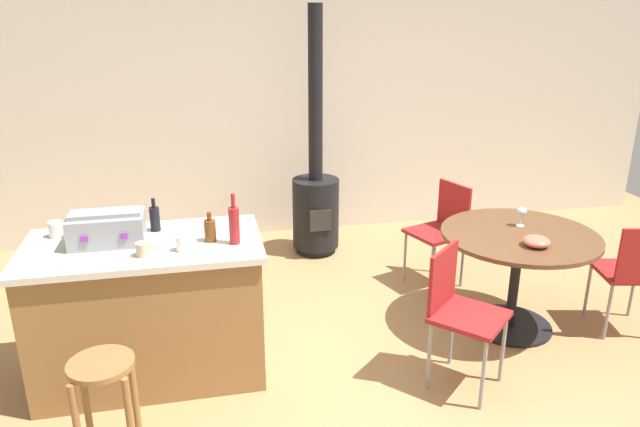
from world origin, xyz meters
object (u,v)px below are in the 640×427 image
object	(u,v)px
folding_chair_left	(442,226)
serving_bowl	(536,241)
wooden_stool	(104,390)
wine_glass	(522,212)
cup_0	(183,243)
bottle_0	(234,224)
bottle_2	(155,218)
dining_table	(517,256)
folding_chair_near	(459,307)
folding_chair_far	(632,269)
kitchen_island	(149,309)
cup_2	(56,229)
cup_1	(143,249)
bottle_1	(210,230)
toolbox	(107,228)
wood_stove	(316,197)

from	to	relation	value
folding_chair_left	serving_bowl	size ratio (longest dim) A/B	4.80
wooden_stool	wine_glass	size ratio (longest dim) A/B	4.25
wine_glass	cup_0	bearing A→B (deg)	-171.53
bottle_0	bottle_2	size ratio (longest dim) A/B	1.45
dining_table	folding_chair_near	xyz separation A→B (m)	(-0.69, -0.54, -0.04)
bottle_2	folding_chair_near	bearing A→B (deg)	-21.26
folding_chair_far	bottle_2	distance (m)	3.29
folding_chair_near	serving_bowl	distance (m)	0.77
kitchen_island	serving_bowl	size ratio (longest dim) A/B	7.87
cup_2	serving_bowl	xyz separation A→B (m)	(3.04, -0.40, -0.18)
cup_1	wine_glass	size ratio (longest dim) A/B	0.82
cup_0	cup_2	world-z (taller)	cup_2
wine_glass	wooden_stool	bearing A→B (deg)	-160.61
bottle_1	cup_1	xyz separation A→B (m)	(-0.38, -0.15, -0.03)
toolbox	serving_bowl	bearing A→B (deg)	-4.81
serving_bowl	dining_table	bearing A→B (deg)	84.63
serving_bowl	cup_1	bearing A→B (deg)	-179.73
dining_table	serving_bowl	size ratio (longest dim) A/B	6.09
bottle_0	serving_bowl	bearing A→B (deg)	-2.02
cup_0	cup_1	world-z (taller)	cup_0
bottle_0	bottle_1	distance (m)	0.17
toolbox	serving_bowl	xyz separation A→B (m)	(2.71, -0.23, -0.22)
cup_0	wood_stove	bearing A→B (deg)	58.54
dining_table	wooden_stool	bearing A→B (deg)	-162.71
wooden_stool	bottle_1	bearing A→B (deg)	52.36
wooden_stool	cup_0	size ratio (longest dim) A/B	5.14
kitchen_island	serving_bowl	distance (m)	2.55
wood_stove	cup_2	size ratio (longest dim) A/B	18.81
bottle_0	serving_bowl	size ratio (longest dim) A/B	1.74
wooden_stool	wine_glass	world-z (taller)	wine_glass
wooden_stool	kitchen_island	bearing A→B (deg)	77.90
folding_chair_near	cup_2	size ratio (longest dim) A/B	7.28
cup_0	cup_1	xyz separation A→B (m)	(-0.22, -0.03, -0.00)
folding_chair_far	wine_glass	distance (m)	0.85
wooden_stool	wood_stove	bearing A→B (deg)	58.02
wooden_stool	folding_chair_far	distance (m)	3.52
bottle_2	cup_2	world-z (taller)	bottle_2
folding_chair_far	cup_2	size ratio (longest dim) A/B	7.02
wooden_stool	bottle_2	bearing A→B (deg)	76.38
folding_chair_far	bottle_1	distance (m)	2.94
folding_chair_near	bottle_2	distance (m)	1.97
folding_chair_near	serving_bowl	size ratio (longest dim) A/B	4.90
folding_chair_near	bottle_1	distance (m)	1.58
kitchen_island	wine_glass	size ratio (longest dim) A/B	9.87
wood_stove	bottle_0	bearing A→B (deg)	-115.05
kitchen_island	cup_2	distance (m)	0.75
kitchen_island	bottle_1	world-z (taller)	bottle_1
folding_chair_left	cup_1	xyz separation A→B (m)	(-2.30, -1.08, 0.43)
folding_chair_far	bottle_2	xyz separation A→B (m)	(-3.23, 0.39, 0.49)
toolbox	bottle_1	size ratio (longest dim) A/B	2.35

